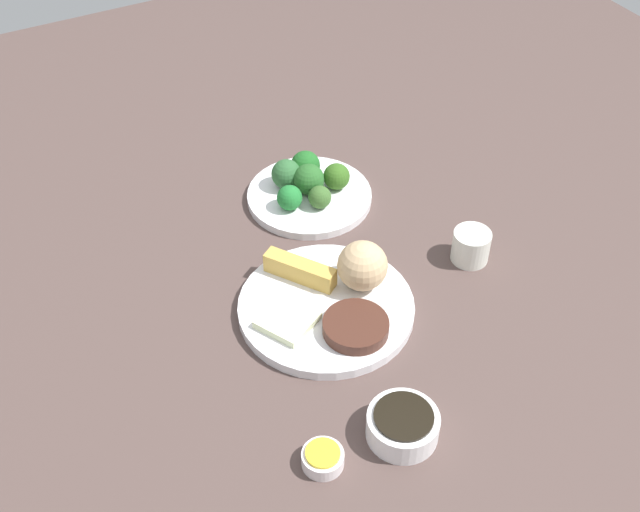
% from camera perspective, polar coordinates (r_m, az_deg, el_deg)
% --- Properties ---
extents(tabletop, '(2.20, 2.20, 0.02)m').
position_cam_1_polar(tabletop, '(1.19, 0.23, -4.61)').
color(tabletop, '#4E3C38').
rests_on(tabletop, ground).
extents(main_plate, '(0.26, 0.26, 0.02)m').
position_cam_1_polar(main_plate, '(1.18, 0.43, -3.67)').
color(main_plate, white).
rests_on(main_plate, tabletop).
extents(rice_scoop, '(0.07, 0.07, 0.07)m').
position_cam_1_polar(rice_scoop, '(1.18, 3.02, -0.69)').
color(rice_scoop, tan).
rests_on(rice_scoop, main_plate).
extents(spring_roll, '(0.11, 0.08, 0.03)m').
position_cam_1_polar(spring_roll, '(1.20, -1.53, -1.04)').
color(spring_roll, gold).
rests_on(spring_roll, main_plate).
extents(crab_rangoon_wonton, '(0.10, 0.10, 0.01)m').
position_cam_1_polar(crab_rangoon_wonton, '(1.14, -2.23, -4.68)').
color(crab_rangoon_wonton, beige).
rests_on(crab_rangoon_wonton, main_plate).
extents(stir_fry_heap, '(0.09, 0.09, 0.02)m').
position_cam_1_polar(stir_fry_heap, '(1.13, 2.54, -5.01)').
color(stir_fry_heap, '#45251B').
rests_on(stir_fry_heap, main_plate).
extents(broccoli_plate, '(0.21, 0.21, 0.01)m').
position_cam_1_polar(broccoli_plate, '(1.37, -0.75, 4.24)').
color(broccoli_plate, white).
rests_on(broccoli_plate, tabletop).
extents(broccoli_floret_0, '(0.04, 0.04, 0.04)m').
position_cam_1_polar(broccoli_floret_0, '(1.33, -0.02, 4.19)').
color(broccoli_floret_0, '#386029').
rests_on(broccoli_floret_0, broccoli_plate).
extents(broccoli_floret_1, '(0.05, 0.05, 0.05)m').
position_cam_1_polar(broccoli_floret_1, '(1.35, -0.80, 5.45)').
color(broccoli_floret_1, '#275D25').
rests_on(broccoli_floret_1, broccoli_plate).
extents(broccoli_floret_2, '(0.05, 0.05, 0.05)m').
position_cam_1_polar(broccoli_floret_2, '(1.37, 1.18, 5.65)').
color(broccoli_floret_2, '#33601D').
rests_on(broccoli_floret_2, broccoli_plate).
extents(broccoli_floret_3, '(0.05, 0.05, 0.05)m').
position_cam_1_polar(broccoli_floret_3, '(1.37, -2.40, 5.81)').
color(broccoli_floret_3, '#2D6032').
rests_on(broccoli_floret_3, broccoli_plate).
extents(broccoli_floret_4, '(0.05, 0.05, 0.05)m').
position_cam_1_polar(broccoli_floret_4, '(1.39, -1.04, 6.43)').
color(broccoli_floret_4, '#1E5E22').
rests_on(broccoli_floret_4, broccoli_plate).
extents(broccoli_floret_5, '(0.04, 0.04, 0.04)m').
position_cam_1_polar(broccoli_floret_5, '(1.32, -2.17, 4.14)').
color(broccoli_floret_5, '#20722F').
rests_on(broccoli_floret_5, broccoli_plate).
extents(soy_sauce_bowl, '(0.09, 0.09, 0.04)m').
position_cam_1_polar(soy_sauce_bowl, '(1.04, 5.87, -11.87)').
color(soy_sauce_bowl, white).
rests_on(soy_sauce_bowl, tabletop).
extents(soy_sauce_bowl_liquid, '(0.08, 0.08, 0.00)m').
position_cam_1_polar(soy_sauce_bowl_liquid, '(1.02, 5.95, -11.21)').
color(soy_sauce_bowl_liquid, black).
rests_on(soy_sauce_bowl_liquid, soy_sauce_bowl).
extents(sauce_ramekin_hot_mustard, '(0.05, 0.05, 0.02)m').
position_cam_1_polar(sauce_ramekin_hot_mustard, '(1.02, 0.20, -14.15)').
color(sauce_ramekin_hot_mustard, white).
rests_on(sauce_ramekin_hot_mustard, tabletop).
extents(sauce_ramekin_hot_mustard_liquid, '(0.04, 0.04, 0.00)m').
position_cam_1_polar(sauce_ramekin_hot_mustard_liquid, '(1.01, 0.20, -13.77)').
color(sauce_ramekin_hot_mustard_liquid, yellow).
rests_on(sauce_ramekin_hot_mustard_liquid, sauce_ramekin_hot_mustard).
extents(teacup, '(0.06, 0.06, 0.05)m').
position_cam_1_polar(teacup, '(1.27, 10.56, 0.75)').
color(teacup, white).
rests_on(teacup, tabletop).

